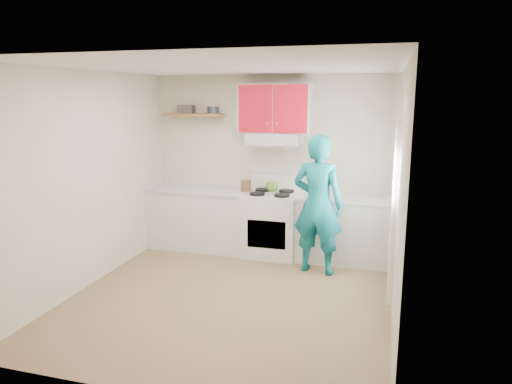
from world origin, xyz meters
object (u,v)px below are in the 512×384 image
(stove, at_px, (272,224))
(kettle, at_px, (271,186))
(person, at_px, (318,205))
(crock, at_px, (246,187))
(tin, at_px, (213,110))

(stove, bearing_deg, kettle, 108.42)
(stove, relative_size, person, 0.50)
(kettle, distance_m, person, 1.02)
(stove, xyz_separation_m, crock, (-0.41, 0.05, 0.53))
(tin, xyz_separation_m, crock, (0.55, -0.14, -1.10))
(stove, distance_m, crock, 0.67)
(stove, bearing_deg, crock, 173.14)
(crock, bearing_deg, person, -25.52)
(crock, bearing_deg, stove, -6.86)
(tin, xyz_separation_m, person, (1.69, -0.69, -1.17))
(tin, bearing_deg, stove, -11.29)
(stove, relative_size, tin, 5.48)
(kettle, bearing_deg, tin, 179.15)
(tin, relative_size, crock, 0.94)
(stove, relative_size, kettle, 5.37)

